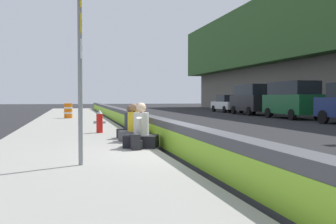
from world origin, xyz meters
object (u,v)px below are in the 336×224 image
object	(u,v)px
route_sign_post	(80,60)
seated_person_rear	(130,128)
seated_person_foreground	(141,133)
parked_car_far	(227,103)
fire_hydrant	(100,121)
parked_car_midline	(252,99)
parked_car_fourth	(292,99)
seated_person_middle	(134,129)
backpack	(136,142)
construction_barrel	(68,111)

from	to	relation	value
route_sign_post	seated_person_rear	bearing A→B (deg)	-18.59
seated_person_foreground	parked_car_far	size ratio (longest dim) A/B	0.27
route_sign_post	fire_hydrant	size ratio (longest dim) A/B	4.09
parked_car_midline	parked_car_far	size ratio (longest dim) A/B	1.13
fire_hydrant	parked_car_far	distance (m)	25.87
parked_car_midline	parked_car_fourth	bearing A→B (deg)	-179.95
seated_person_foreground	route_sign_post	bearing A→B (deg)	147.08
seated_person_middle	backpack	size ratio (longest dim) A/B	2.89
backpack	parked_car_fourth	distance (m)	19.75
seated_person_foreground	parked_car_fourth	size ratio (longest dim) A/B	0.24
seated_person_rear	parked_car_midline	bearing A→B (deg)	-35.37
backpack	parked_car_far	size ratio (longest dim) A/B	0.09
route_sign_post	seated_person_middle	world-z (taller)	route_sign_post
fire_hydrant	backpack	size ratio (longest dim) A/B	2.20
parked_car_fourth	seated_person_rear	bearing A→B (deg)	132.27
seated_person_middle	parked_car_far	xyz separation A→B (m)	(25.03, -13.07, 0.36)
seated_person_foreground	backpack	size ratio (longest dim) A/B	3.02
seated_person_middle	construction_barrel	size ratio (longest dim) A/B	1.22
construction_barrel	seated_person_foreground	bearing A→B (deg)	-172.61
fire_hydrant	parked_car_midline	bearing A→B (deg)	-40.77
seated_person_middle	backpack	xyz separation A→B (m)	(-1.98, 0.25, -0.17)
route_sign_post	parked_car_far	distance (m)	32.63
seated_person_rear	parked_car_fourth	size ratio (longest dim) A/B	0.21
fire_hydrant	seated_person_foreground	distance (m)	4.79
route_sign_post	seated_person_middle	distance (m)	4.71
seated_person_foreground	seated_person_rear	bearing A→B (deg)	-1.12
seated_person_middle	fire_hydrant	bearing A→B (deg)	14.68
backpack	construction_barrel	xyz separation A→B (m)	(16.47, 1.85, 0.28)
seated_person_rear	construction_barrel	distance (m)	13.65
fire_hydrant	parked_car_midline	size ratio (longest dim) A/B	0.17
seated_person_foreground	backpack	xyz separation A→B (m)	(-0.48, 0.22, -0.18)
parked_car_far	seated_person_foreground	bearing A→B (deg)	153.71
seated_person_rear	construction_barrel	world-z (taller)	seated_person_rear
parked_car_midline	parked_car_far	xyz separation A→B (m)	(5.88, -0.17, -0.49)
parked_car_midline	parked_car_far	bearing A→B (deg)	-1.67
parked_car_fourth	parked_car_midline	bearing A→B (deg)	0.05
parked_car_far	parked_car_fourth	bearing A→B (deg)	179.23
seated_person_middle	parked_car_far	bearing A→B (deg)	-27.57
construction_barrel	parked_car_midline	bearing A→B (deg)	-72.73
construction_barrel	backpack	bearing A→B (deg)	-173.58
fire_hydrant	seated_person_rear	distance (m)	2.38
seated_person_middle	route_sign_post	bearing A→B (deg)	157.43
seated_person_middle	parked_car_far	distance (m)	28.24
seated_person_rear	parked_car_fourth	xyz separation A→B (m)	(11.72, -12.89, 0.87)
seated_person_rear	seated_person_middle	bearing A→B (deg)	179.10
seated_person_foreground	parked_car_fourth	bearing A→B (deg)	-42.30
parked_car_far	parked_car_midline	bearing A→B (deg)	178.33
parked_car_midline	backpack	bearing A→B (deg)	148.10
construction_barrel	parked_car_midline	world-z (taller)	parked_car_midline
seated_person_middle	parked_car_fourth	world-z (taller)	parked_car_fourth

